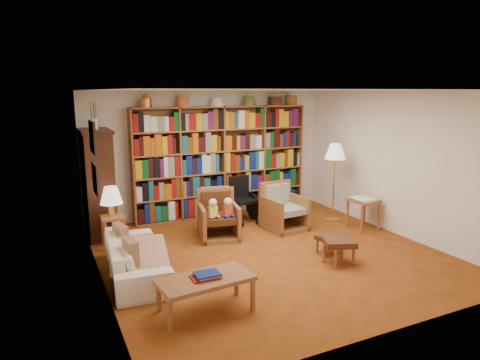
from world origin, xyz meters
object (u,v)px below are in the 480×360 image
coffee_table (205,282)px  sofa (136,257)px  wheelchair (242,201)px  side_table_lamp (113,225)px  floor_lamp (335,155)px  footstool_b (339,244)px  armchair_sage (282,211)px  footstool_a (329,238)px  armchair_leather (217,217)px  side_table_papers (364,205)px

coffee_table → sofa: bearing=111.1°
wheelchair → side_table_lamp: bearing=-170.7°
floor_lamp → footstool_b: size_ratio=2.78×
floor_lamp → sofa: bearing=-166.9°
floor_lamp → footstool_b: bearing=-125.0°
armchair_sage → footstool_a: bearing=-90.2°
floor_lamp → footstool_a: 2.10m
armchair_leather → footstool_b: size_ratio=1.54×
armchair_sage → coffee_table: bearing=-136.1°
armchair_leather → armchair_sage: size_ratio=0.99×
armchair_leather → footstool_b: 2.20m
sofa → armchair_sage: armchair_sage is taller
side_table_lamp → side_table_papers: size_ratio=0.90×
armchair_sage → side_table_papers: armchair_sage is taller
sofa → side_table_lamp: size_ratio=3.45×
sofa → side_table_lamp: bearing=9.1°
sofa → coffee_table: 1.43m
side_table_lamp → footstool_a: (2.98, -1.72, -0.13)m
armchair_leather → side_table_papers: bearing=-15.8°
floor_lamp → armchair_sage: bearing=179.1°
coffee_table → footstool_b: bearing=11.6°
footstool_a → floor_lamp: bearing=50.7°
wheelchair → footstool_b: 2.55m
side_table_lamp → coffee_table: side_table_lamp is taller
sofa → footstool_b: size_ratio=3.31×
floor_lamp → side_table_papers: size_ratio=2.60×
side_table_papers → footstool_b: 1.84m
floor_lamp → footstool_a: size_ratio=3.62×
armchair_leather → floor_lamp: floor_lamp is taller
armchair_leather → sofa: bearing=-147.9°
sofa → footstool_a: size_ratio=4.32×
sofa → wheelchair: 2.92m
wheelchair → side_table_papers: bearing=-37.6°
armchair_leather → armchair_sage: 1.28m
side_table_lamp → armchair_leather: armchair_leather is taller
footstool_a → footstool_b: (-0.11, -0.39, 0.06)m
armchair_leather → footstool_a: 1.95m
floor_lamp → footstool_a: (-1.15, -1.41, -1.06)m
sofa → floor_lamp: bearing=-72.4°
armchair_leather → footstool_a: bearing=-49.4°
footstool_b → floor_lamp: bearing=55.0°
sofa → armchair_leather: armchair_leather is taller
armchair_sage → wheelchair: bearing=124.4°
sofa → side_table_lamp: 1.26m
armchair_leather → footstool_b: armchair_leather is taller
armchair_leather → armchair_sage: armchair_sage is taller
side_table_lamp → armchair_leather: size_ratio=0.62×
armchair_sage → coffee_table: armchair_sage is taller
side_table_lamp → armchair_leather: 1.72m
armchair_leather → coffee_table: bearing=-115.1°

